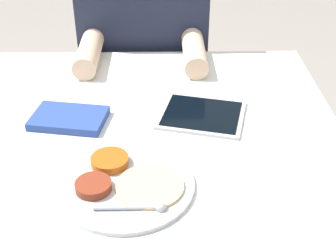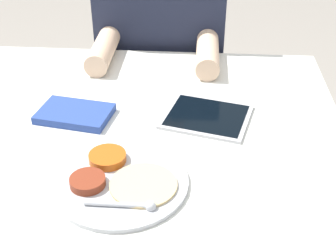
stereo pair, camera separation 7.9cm
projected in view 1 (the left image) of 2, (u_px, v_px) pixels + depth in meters
dining_table at (106, 242)px, 1.32m from camera, size 1.21×0.98×0.72m
thali_tray at (124, 183)px, 0.96m from camera, size 0.28×0.28×0.03m
red_notebook at (69, 119)px, 1.17m from camera, size 0.20×0.15×0.02m
tablet_device at (202, 115)px, 1.19m from camera, size 0.25×0.23×0.01m
person_diner at (145, 80)px, 1.73m from camera, size 0.43×0.44×1.19m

